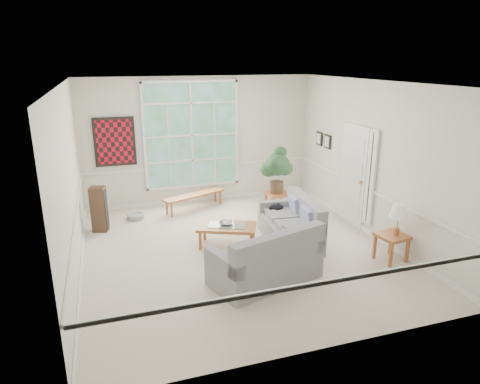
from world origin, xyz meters
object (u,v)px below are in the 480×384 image
object	(u,v)px
loveseat_front	(265,254)
side_table	(391,247)
end_table	(277,203)
coffee_table	(227,235)
loveseat_right	(290,221)

from	to	relation	value
loveseat_front	side_table	bearing A→B (deg)	-17.22
loveseat_front	end_table	xyz separation A→B (m)	(1.39, 2.82, -0.22)
coffee_table	end_table	size ratio (longest dim) A/B	2.22
loveseat_front	end_table	bearing A→B (deg)	47.01
loveseat_right	coffee_table	world-z (taller)	loveseat_right
loveseat_right	coffee_table	bearing A→B (deg)	175.40
loveseat_right	side_table	xyz separation A→B (m)	(1.35, -1.27, -0.19)
loveseat_right	loveseat_front	distance (m)	1.60
loveseat_right	end_table	xyz separation A→B (m)	(0.40, 1.56, -0.19)
loveseat_right	end_table	bearing A→B (deg)	80.75
loveseat_right	side_table	size ratio (longest dim) A/B	3.28
coffee_table	loveseat_front	bearing A→B (deg)	-58.66
loveseat_right	side_table	world-z (taller)	loveseat_right
end_table	side_table	world-z (taller)	end_table
loveseat_front	end_table	world-z (taller)	loveseat_front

